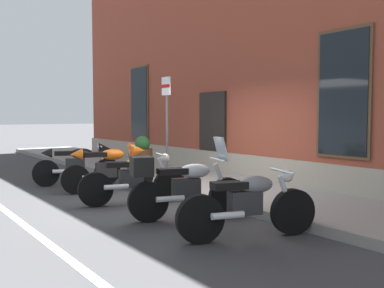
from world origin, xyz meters
The scene contains 11 objects.
ground_plane centered at (0.00, 0.00, 0.00)m, with size 140.00×140.00×0.00m, color #38383A.
sidewalk centered at (0.00, 1.23, 0.08)m, with size 26.55×2.45×0.16m, color gray.
lane_stripe centered at (0.00, -3.20, 0.00)m, with size 26.55×0.12×0.01m, color silver.
brick_pub_facade centered at (0.00, 5.00, 4.43)m, with size 20.55×5.19×8.88m.
motorcycle_black_sport centered at (-2.78, -1.04, 0.55)m, with size 0.81×2.01×1.01m.
motorcycle_orange_sport centered at (-1.47, -0.84, 0.58)m, with size 0.74×1.98×1.07m.
motorcycle_yellow_naked centered at (0.01, -1.06, 0.48)m, with size 0.78×2.02×0.95m.
motorcycle_silver_touring centered at (1.53, -1.00, 0.55)m, with size 0.89×1.95×1.33m.
motorcycle_grey_naked centered at (2.99, -0.89, 0.47)m, with size 0.81×1.98×0.93m.
parking_sign centered at (-1.72, 0.74, 1.75)m, with size 0.36×0.07×2.47m.
barrel_planter centered at (-2.87, 0.71, 0.59)m, with size 0.55×0.55×0.98m.
Camera 1 is at (7.34, -4.94, 1.70)m, focal length 41.14 mm.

